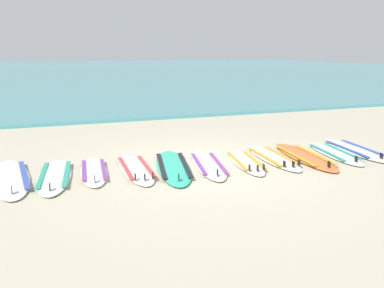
{
  "coord_description": "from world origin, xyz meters",
  "views": [
    {
      "loc": [
        -3.0,
        -7.31,
        2.25
      ],
      "look_at": [
        0.05,
        0.89,
        0.25
      ],
      "focal_mm": 39.62,
      "sensor_mm": 36.0,
      "label": 1
    }
  ],
  "objects_px": {
    "surfboard_4": "(173,167)",
    "surfboard_10": "(354,150)",
    "surfboard_2": "(94,171)",
    "surfboard_8": "(304,156)",
    "surfboard_1": "(55,176)",
    "surfboard_5": "(208,165)",
    "surfboard_0": "(10,178)",
    "surfboard_3": "(136,169)",
    "surfboard_9": "(335,153)",
    "surfboard_7": "(273,157)",
    "surfboard_6": "(245,162)"
  },
  "relations": [
    {
      "from": "surfboard_1",
      "to": "surfboard_0",
      "type": "bearing_deg",
      "value": 167.46
    },
    {
      "from": "surfboard_5",
      "to": "surfboard_0",
      "type": "bearing_deg",
      "value": 172.95
    },
    {
      "from": "surfboard_4",
      "to": "surfboard_7",
      "type": "bearing_deg",
      "value": -1.65
    },
    {
      "from": "surfboard_4",
      "to": "surfboard_9",
      "type": "xyz_separation_m",
      "value": [
        3.56,
        -0.22,
        0.0
      ]
    },
    {
      "from": "surfboard_10",
      "to": "surfboard_1",
      "type": "bearing_deg",
      "value": 177.58
    },
    {
      "from": "surfboard_3",
      "to": "surfboard_9",
      "type": "bearing_deg",
      "value": -4.26
    },
    {
      "from": "surfboard_0",
      "to": "surfboard_8",
      "type": "bearing_deg",
      "value": -5.39
    },
    {
      "from": "surfboard_0",
      "to": "surfboard_10",
      "type": "relative_size",
      "value": 1.1
    },
    {
      "from": "surfboard_1",
      "to": "surfboard_2",
      "type": "xyz_separation_m",
      "value": [
        0.69,
        0.05,
        0.0
      ]
    },
    {
      "from": "surfboard_5",
      "to": "surfboard_7",
      "type": "distance_m",
      "value": 1.46
    },
    {
      "from": "surfboard_8",
      "to": "surfboard_0",
      "type": "bearing_deg",
      "value": 174.61
    },
    {
      "from": "surfboard_0",
      "to": "surfboard_2",
      "type": "height_order",
      "value": "same"
    },
    {
      "from": "surfboard_8",
      "to": "surfboard_5",
      "type": "bearing_deg",
      "value": 177.42
    },
    {
      "from": "surfboard_9",
      "to": "surfboard_6",
      "type": "bearing_deg",
      "value": 179.12
    },
    {
      "from": "surfboard_2",
      "to": "surfboard_9",
      "type": "bearing_deg",
      "value": -4.8
    },
    {
      "from": "surfboard_3",
      "to": "surfboard_5",
      "type": "height_order",
      "value": "same"
    },
    {
      "from": "surfboard_1",
      "to": "surfboard_4",
      "type": "xyz_separation_m",
      "value": [
        2.14,
        -0.16,
        -0.0
      ]
    },
    {
      "from": "surfboard_2",
      "to": "surfboard_9",
      "type": "xyz_separation_m",
      "value": [
        5.02,
        -0.42,
        -0.0
      ]
    },
    {
      "from": "surfboard_3",
      "to": "surfboard_8",
      "type": "distance_m",
      "value": 3.51
    },
    {
      "from": "surfboard_3",
      "to": "surfboard_6",
      "type": "bearing_deg",
      "value": -7.56
    },
    {
      "from": "surfboard_3",
      "to": "surfboard_9",
      "type": "height_order",
      "value": "same"
    },
    {
      "from": "surfboard_0",
      "to": "surfboard_7",
      "type": "xyz_separation_m",
      "value": [
        5.02,
        -0.39,
        0.0
      ]
    },
    {
      "from": "surfboard_3",
      "to": "surfboard_0",
      "type": "bearing_deg",
      "value": 174.17
    },
    {
      "from": "surfboard_3",
      "to": "surfboard_7",
      "type": "bearing_deg",
      "value": -3.3
    },
    {
      "from": "surfboard_4",
      "to": "surfboard_8",
      "type": "relative_size",
      "value": 1.03
    },
    {
      "from": "surfboard_7",
      "to": "surfboard_8",
      "type": "height_order",
      "value": "same"
    },
    {
      "from": "surfboard_6",
      "to": "surfboard_7",
      "type": "bearing_deg",
      "value": 9.88
    },
    {
      "from": "surfboard_5",
      "to": "surfboard_7",
      "type": "xyz_separation_m",
      "value": [
        1.46,
        0.05,
        0.0
      ]
    },
    {
      "from": "surfboard_3",
      "to": "surfboard_4",
      "type": "xyz_separation_m",
      "value": [
        0.7,
        -0.1,
        -0.0
      ]
    },
    {
      "from": "surfboard_6",
      "to": "surfboard_10",
      "type": "height_order",
      "value": "same"
    },
    {
      "from": "surfboard_4",
      "to": "surfboard_10",
      "type": "height_order",
      "value": "same"
    },
    {
      "from": "surfboard_2",
      "to": "surfboard_3",
      "type": "relative_size",
      "value": 0.9
    },
    {
      "from": "surfboard_1",
      "to": "surfboard_6",
      "type": "bearing_deg",
      "value": -5.47
    },
    {
      "from": "surfboard_1",
      "to": "surfboard_5",
      "type": "height_order",
      "value": "same"
    },
    {
      "from": "surfboard_1",
      "to": "surfboard_10",
      "type": "height_order",
      "value": "same"
    },
    {
      "from": "surfboard_2",
      "to": "surfboard_8",
      "type": "relative_size",
      "value": 0.79
    },
    {
      "from": "surfboard_2",
      "to": "surfboard_5",
      "type": "height_order",
      "value": "same"
    },
    {
      "from": "surfboard_0",
      "to": "surfboard_1",
      "type": "xyz_separation_m",
      "value": [
        0.73,
        -0.16,
        0.0
      ]
    },
    {
      "from": "surfboard_2",
      "to": "surfboard_4",
      "type": "bearing_deg",
      "value": -8.07
    },
    {
      "from": "surfboard_8",
      "to": "surfboard_7",
      "type": "bearing_deg",
      "value": 167.31
    },
    {
      "from": "surfboard_0",
      "to": "surfboard_10",
      "type": "xyz_separation_m",
      "value": [
        7.06,
        -0.43,
        0.0
      ]
    },
    {
      "from": "surfboard_5",
      "to": "surfboard_9",
      "type": "relative_size",
      "value": 1.02
    },
    {
      "from": "surfboard_0",
      "to": "surfboard_1",
      "type": "relative_size",
      "value": 1.12
    },
    {
      "from": "surfboard_2",
      "to": "surfboard_6",
      "type": "height_order",
      "value": "same"
    },
    {
      "from": "surfboard_1",
      "to": "surfboard_8",
      "type": "xyz_separation_m",
      "value": [
        4.94,
        -0.37,
        -0.0
      ]
    },
    {
      "from": "surfboard_2",
      "to": "surfboard_5",
      "type": "relative_size",
      "value": 0.9
    },
    {
      "from": "surfboard_9",
      "to": "surfboard_10",
      "type": "distance_m",
      "value": 0.63
    },
    {
      "from": "surfboard_1",
      "to": "surfboard_8",
      "type": "bearing_deg",
      "value": -4.3
    },
    {
      "from": "surfboard_0",
      "to": "surfboard_4",
      "type": "xyz_separation_m",
      "value": [
        2.88,
        -0.32,
        0.0
      ]
    },
    {
      "from": "surfboard_1",
      "to": "surfboard_6",
      "type": "xyz_separation_m",
      "value": [
        3.59,
        -0.34,
        0.0
      ]
    }
  ]
}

